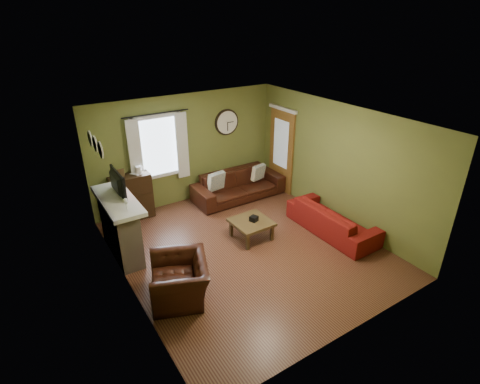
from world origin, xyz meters
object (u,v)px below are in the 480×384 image
sofa_brown (239,185)px  coffee_table (251,229)px  armchair (180,279)px  bookshelf (132,197)px  sofa_red (332,219)px

sofa_brown → coffee_table: bearing=-114.5°
sofa_brown → coffee_table: 1.91m
sofa_brown → armchair: bearing=-137.0°
bookshelf → armchair: 2.97m
sofa_red → coffee_table: size_ratio=2.73×
armchair → coffee_table: size_ratio=1.37×
sofa_red → coffee_table: bearing=65.6°
bookshelf → armchair: size_ratio=1.00×
coffee_table → sofa_red: bearing=-24.4°
bookshelf → sofa_brown: bookshelf is taller
sofa_red → armchair: 3.54m
armchair → coffee_table: bearing=133.8°
sofa_brown → sofa_red: 2.57m
sofa_brown → coffee_table: (-0.79, -1.73, -0.13)m
sofa_red → coffee_table: 1.73m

